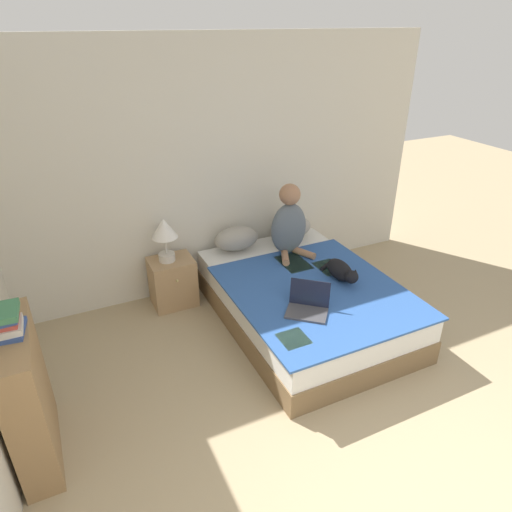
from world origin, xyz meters
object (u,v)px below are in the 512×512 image
nightstand (173,282)px  book_stack_top (5,322)px  pillow_far (291,228)px  bed (304,301)px  cat_tabby (341,271)px  person_sitting (289,224)px  bookshelf (27,396)px  pillow_near (236,239)px  table_lamp (164,232)px  laptop_open (308,306)px

nightstand → book_stack_top: size_ratio=2.02×
pillow_far → book_stack_top: (-2.71, -1.40, 0.48)m
pillow_far → nightstand: pillow_far is taller
bed → cat_tabby: size_ratio=3.83×
person_sitting → nightstand: person_sitting is taller
bed → book_stack_top: size_ratio=8.29×
pillow_far → nightstand: size_ratio=0.95×
person_sitting → nightstand: size_ratio=1.47×
nightstand → bookshelf: bearing=-134.1°
cat_tabby → pillow_near: bearing=-145.4°
cat_tabby → table_lamp: bearing=-123.4°
pillow_far → nightstand: (-1.37, -0.01, -0.34)m
pillow_near → table_lamp: table_lamp is taller
bed → pillow_near: (-0.33, 0.87, 0.36)m
pillow_near → cat_tabby: pillow_near is taller
cat_tabby → bed: bearing=-110.5°
person_sitting → cat_tabby: 0.75m
bed → laptop_open: 0.58m
person_sitting → nightstand: 1.32m
nightstand → book_stack_top: (-1.34, -1.39, 0.82)m
pillow_far → bed: bearing=-110.5°
bed → bookshelf: 2.46m
bed → laptop_open: bearing=-119.2°
cat_tabby → bookshelf: size_ratio=0.55×
pillow_near → bookshelf: bookshelf is taller
table_lamp → bookshelf: bookshelf is taller
nightstand → book_stack_top: 2.10m
laptop_open → book_stack_top: book_stack_top is taller
pillow_near → book_stack_top: bearing=-145.9°
book_stack_top → bed: bearing=12.4°
laptop_open → bookshelf: 2.14m
cat_tabby → bookshelf: (-2.69, -0.40, -0.06)m
table_lamp → pillow_far: bearing=0.2°
person_sitting → bookshelf: size_ratio=0.75×
laptop_open → cat_tabby: bearing=70.2°
pillow_near → person_sitting: bearing=-34.2°
pillow_far → cat_tabby: (-0.02, -1.00, -0.03)m
pillow_far → person_sitting: person_sitting is taller
cat_tabby → bookshelf: 2.72m
table_lamp → book_stack_top: book_stack_top is taller
pillow_near → bookshelf: size_ratio=0.49×
bed → person_sitting: person_sitting is taller
bed → pillow_far: size_ratio=4.32×
pillow_near → cat_tabby: size_ratio=0.89×
laptop_open → book_stack_top: size_ratio=1.73×
person_sitting → laptop_open: person_sitting is taller
pillow_far → table_lamp: table_lamp is taller
pillow_far → pillow_near: bearing=180.0°
bookshelf → book_stack_top: 0.58m
bed → laptop_open: (-0.25, -0.44, 0.29)m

